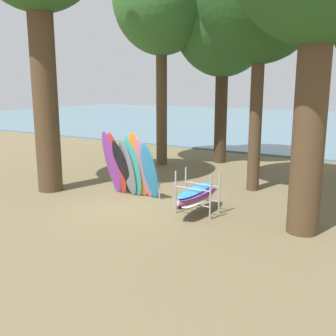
# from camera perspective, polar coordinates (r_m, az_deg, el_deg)

# --- Properties ---
(ground_plane) EXTENTS (80.00, 80.00, 0.00)m
(ground_plane) POSITION_cam_1_polar(r_m,az_deg,el_deg) (12.30, -4.69, -5.51)
(ground_plane) COLOR brown
(lake_water) EXTENTS (80.00, 36.00, 0.10)m
(lake_water) POSITION_cam_1_polar(r_m,az_deg,el_deg) (38.91, 21.07, 5.83)
(lake_water) COLOR slate
(lake_water) RESTS_ON ground
(tree_far_left_back) EXTENTS (4.60, 4.60, 9.27)m
(tree_far_left_back) POSITION_cam_1_polar(r_m,az_deg,el_deg) (19.12, 7.93, 20.52)
(tree_far_left_back) COLOR #42301E
(tree_far_left_back) RESTS_ON ground
(leaning_board_pile) EXTENTS (2.07, 0.83, 2.23)m
(leaning_board_pile) POSITION_cam_1_polar(r_m,az_deg,el_deg) (13.05, -5.45, 0.17)
(leaning_board_pile) COLOR purple
(leaning_board_pile) RESTS_ON ground
(board_storage_rack) EXTENTS (1.15, 2.13, 1.25)m
(board_storage_rack) POSITION_cam_1_polar(r_m,az_deg,el_deg) (11.53, 4.18, -3.85)
(board_storage_rack) COLOR #9EA0A5
(board_storage_rack) RESTS_ON ground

